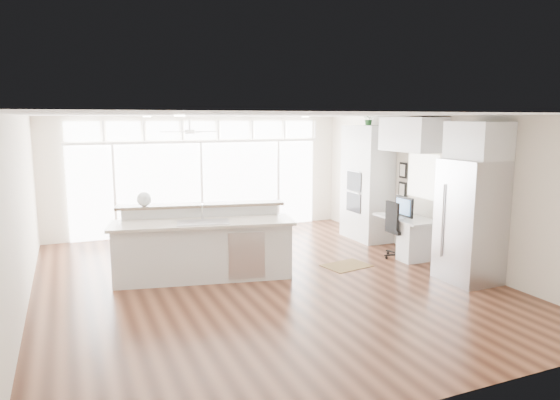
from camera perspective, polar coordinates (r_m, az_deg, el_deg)
name	(u,v)px	position (r m, az deg, el deg)	size (l,w,h in m)	color
floor	(262,280)	(8.39, -2.05, -9.17)	(7.00, 8.00, 0.02)	#3C1E12
ceiling	(261,115)	(7.96, -2.17, 9.68)	(7.00, 8.00, 0.02)	white
wall_back	(200,175)	(11.85, -9.09, 2.89)	(7.00, 0.04, 2.70)	silver
wall_front	(424,266)	(4.64, 16.09, -7.28)	(7.00, 0.04, 2.70)	silver
wall_left	(19,216)	(7.57, -27.69, -1.64)	(0.04, 8.00, 2.70)	silver
wall_right	(434,188)	(9.86, 17.24, 1.32)	(0.04, 8.00, 2.70)	silver
glass_wall	(201,188)	(11.83, -8.98, 1.42)	(5.80, 0.06, 2.08)	white
transom_row	(200,130)	(11.72, -9.15, 7.87)	(5.90, 0.06, 0.40)	white
desk_window	(423,176)	(10.04, 16.02, 2.66)	(0.04, 0.85, 0.85)	white
ceiling_fan	(190,127)	(10.49, -10.30, 8.24)	(1.16, 1.16, 0.32)	white
recessed_lights	(257,116)	(8.14, -2.68, 9.52)	(3.40, 3.00, 0.02)	white
oven_cabinet	(367,183)	(11.11, 9.91, 1.93)	(0.64, 1.20, 2.50)	silver
desk_nook	(406,236)	(10.03, 14.25, -4.05)	(0.72, 1.30, 0.76)	silver
upper_cabinets	(412,134)	(9.80, 14.90, 7.25)	(0.64, 1.30, 0.64)	silver
refrigerator	(470,221)	(8.67, 20.92, -2.27)	(0.76, 0.90, 2.00)	#B4B4B9
fridge_cabinet	(478,141)	(8.56, 21.71, 6.33)	(0.64, 0.90, 0.60)	silver
framed_photos	(403,180)	(10.54, 13.86, 2.23)	(0.06, 0.22, 0.80)	black
kitchen_island	(203,244)	(8.41, -8.75, -4.94)	(2.99, 1.13, 1.19)	silver
rug	(347,266)	(9.21, 7.62, -7.44)	(0.81, 0.59, 0.01)	#3A2812
office_chair	(401,230)	(9.80, 13.67, -3.36)	(0.57, 0.52, 1.09)	black
fishbowl	(144,199)	(8.67, -15.27, 0.10)	(0.24, 0.24, 0.24)	white
monitor	(404,207)	(9.87, 14.02, -0.75)	(0.09, 0.51, 0.43)	black
keyboard	(397,218)	(9.80, 13.18, -2.00)	(0.13, 0.35, 0.02)	silver
potted_plant	(369,120)	(11.02, 10.11, 8.97)	(0.26, 0.28, 0.22)	#285D29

